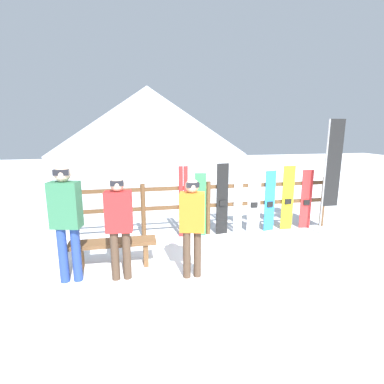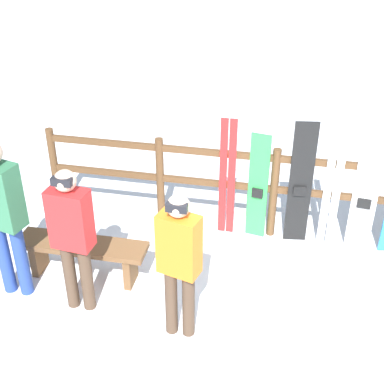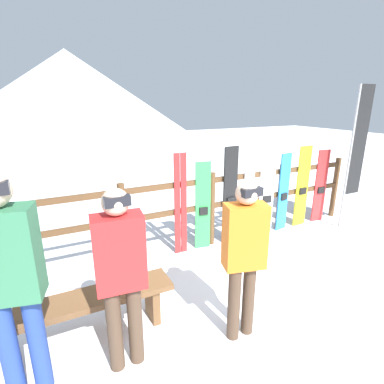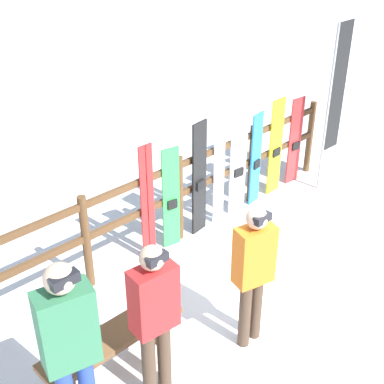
# 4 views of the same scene
# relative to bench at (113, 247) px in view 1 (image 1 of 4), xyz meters

# --- Properties ---
(ground_plane) EXTENTS (40.00, 40.00, 0.00)m
(ground_plane) POSITION_rel_bench_xyz_m (2.00, -0.38, -0.35)
(ground_plane) COLOR white
(mountain_backdrop) EXTENTS (18.00, 18.00, 6.00)m
(mountain_backdrop) POSITION_rel_bench_xyz_m (2.00, 23.26, 2.65)
(mountain_backdrop) COLOR silver
(mountain_backdrop) RESTS_ON ground
(fence) EXTENTS (5.80, 0.10, 1.20)m
(fence) POSITION_rel_bench_xyz_m (2.00, 1.26, 0.37)
(fence) COLOR brown
(fence) RESTS_ON ground
(bench) EXTENTS (1.45, 0.36, 0.46)m
(bench) POSITION_rel_bench_xyz_m (0.00, 0.00, 0.00)
(bench) COLOR brown
(bench) RESTS_ON ground
(person_orange) EXTENTS (0.42, 0.30, 1.59)m
(person_orange) POSITION_rel_bench_xyz_m (1.25, -0.62, 0.59)
(person_orange) COLOR #4C3828
(person_orange) RESTS_ON ground
(person_plaid_green) EXTENTS (0.47, 0.33, 1.81)m
(person_plaid_green) POSITION_rel_bench_xyz_m (-0.62, -0.38, 0.72)
(person_plaid_green) COLOR navy
(person_plaid_green) RESTS_ON ground
(person_red) EXTENTS (0.42, 0.26, 1.63)m
(person_red) POSITION_rel_bench_xyz_m (0.14, -0.47, 0.61)
(person_red) COLOR #4C3828
(person_red) RESTS_ON ground
(ski_pair_red) EXTENTS (0.20, 0.02, 1.56)m
(ski_pair_red) POSITION_rel_bench_xyz_m (1.43, 1.20, 0.43)
(ski_pair_red) COLOR red
(ski_pair_red) RESTS_ON ground
(snowboard_green) EXTENTS (0.24, 0.09, 1.40)m
(snowboard_green) POSITION_rel_bench_xyz_m (1.80, 1.20, 0.35)
(snowboard_green) COLOR green
(snowboard_green) RESTS_ON ground
(snowboard_black_stripe) EXTENTS (0.27, 0.08, 1.59)m
(snowboard_black_stripe) POSITION_rel_bench_xyz_m (2.30, 1.20, 0.45)
(snowboard_black_stripe) COLOR black
(snowboard_black_stripe) RESTS_ON ground
(ski_pair_white) EXTENTS (0.20, 0.02, 1.77)m
(ski_pair_white) POSITION_rel_bench_xyz_m (2.67, 1.20, 0.54)
(ski_pair_white) COLOR white
(ski_pair_white) RESTS_ON ground
(snowboard_white) EXTENTS (0.29, 0.08, 1.42)m
(snowboard_white) POSITION_rel_bench_xyz_m (3.05, 1.20, 0.36)
(snowboard_white) COLOR white
(snowboard_white) RESTS_ON ground
(snowboard_blue) EXTENTS (0.26, 0.09, 1.40)m
(snowboard_blue) POSITION_rel_bench_xyz_m (3.43, 1.20, 0.35)
(snowboard_blue) COLOR #288CE0
(snowboard_blue) RESTS_ON ground
(snowboard_yellow) EXTENTS (0.29, 0.06, 1.50)m
(snowboard_yellow) POSITION_rel_bench_xyz_m (3.88, 1.20, 0.40)
(snowboard_yellow) COLOR yellow
(snowboard_yellow) RESTS_ON ground
(snowboard_red) EXTENTS (0.26, 0.07, 1.40)m
(snowboard_red) POSITION_rel_bench_xyz_m (4.36, 1.20, 0.35)
(snowboard_red) COLOR red
(snowboard_red) RESTS_ON ground
(rental_flag) EXTENTS (0.40, 0.04, 2.53)m
(rental_flag) POSITION_rel_bench_xyz_m (4.61, 0.77, 1.13)
(rental_flag) COLOR #99999E
(rental_flag) RESTS_ON ground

